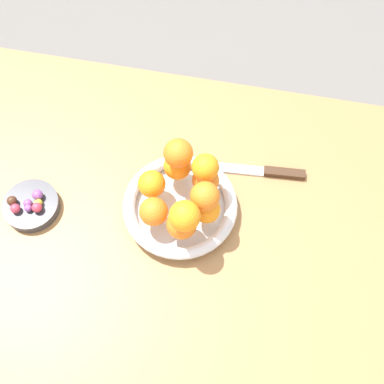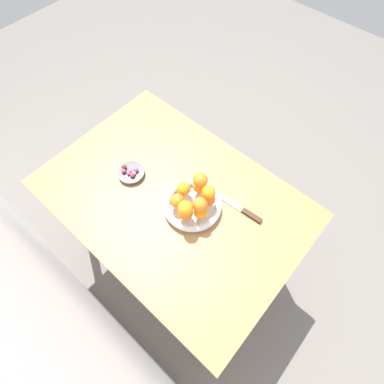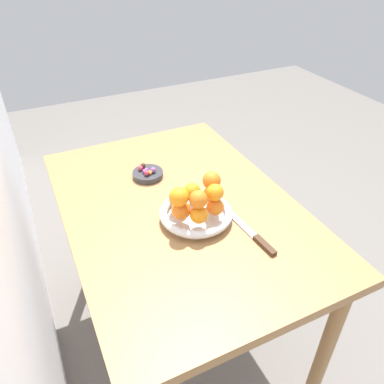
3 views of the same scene
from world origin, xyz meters
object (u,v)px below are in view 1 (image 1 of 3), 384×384
Objects in this scene: dining_table at (139,227)px; orange_6 at (205,167)px; orange_4 at (206,180)px; candy_ball_2 at (28,208)px; orange_5 at (177,166)px; orange_8 at (205,198)px; candy_ball_6 at (28,203)px; candy_ball_3 at (15,208)px; candy_ball_4 at (12,201)px; candy_dish at (32,206)px; fruit_bowl at (180,206)px; knife at (256,171)px; orange_7 at (178,153)px; orange_9 at (185,216)px; candy_ball_5 at (38,203)px; candy_ball_0 at (37,207)px; orange_2 at (182,224)px; orange_1 at (154,212)px; candy_ball_1 at (39,203)px; orange_0 at (152,184)px; candy_ball_7 at (38,195)px; orange_3 at (207,208)px.

orange_6 is (-0.14, -0.06, 0.21)m from dining_table.
candy_ball_2 is (0.35, 0.11, -0.04)m from orange_4.
orange_8 reaches higher than orange_5.
orange_5 reaches higher than candy_ball_6.
candy_ball_3 and candy_ball_4 have the same top height.
candy_dish is at bearing -75.54° from candy_ball_2.
candy_ball_2 is 0.76× the size of candy_ball_4.
fruit_bowl is 0.91× the size of knife.
orange_5 is 0.98× the size of orange_7.
orange_7 is (0.06, -0.02, 0.06)m from orange_4.
orange_9 is at bearing 58.20° from knife.
candy_ball_5 is at bearing -173.86° from candy_ball_4.
candy_ball_0 is 0.04m from candy_ball_3.
candy_dish is 0.02m from candy_ball_2.
dining_table is at bearing -20.24° from orange_2.
candy_ball_4 is at bearing 3.16° from orange_1.
candy_ball_0 is at bearing 12.78° from fruit_bowl.
candy_ball_1 is at bearing 5.21° from orange_8.
orange_0 is 1.05× the size of orange_6.
orange_1 is at bearing 178.40° from candy_ball_7.
candy_ball_7 is (0.20, 0.02, 0.12)m from dining_table.
orange_7 reaches higher than candy_ball_6.
orange_5 reaches higher than fruit_bowl.
orange_9 is at bearing 134.59° from orange_2.
orange_3 is at bearing -132.65° from orange_2.
candy_ball_7 is at bearing 13.37° from orange_6.
candy_ball_0 is at bearing 13.65° from dining_table.
orange_0 is 0.96× the size of orange_9.
orange_9 is (0.02, 0.11, 0.01)m from orange_6.
orange_7 is at bearing -160.56° from candy_ball_7.
candy_ball_7 is at bearing -4.21° from orange_2.
candy_ball_6 is at bearing -67.76° from candy_ball_2.
candy_ball_6 is 0.03m from candy_ball_7.
orange_0 is at bearing -160.32° from candy_ball_0.
candy_ball_2 is at bearing 18.08° from orange_4.
dining_table is at bearing 47.90° from orange_5.
candy_ball_6 is (0.33, -0.00, -0.04)m from orange_2.
orange_4 is at bearing -134.38° from fruit_bowl.
orange_4 reaches higher than candy_ball_3.
candy_ball_1 is (0.00, -0.01, -0.00)m from candy_ball_0.
candy_ball_0 is 0.08× the size of knife.
knife is (-0.43, -0.19, -0.03)m from candy_ball_0.
candy_ball_3 is at bearing 28.65° from candy_ball_1.
knife is (-0.16, -0.06, -0.06)m from orange_5.
orange_7 is at bearing -135.05° from orange_0.
dining_table is at bearing 44.99° from orange_7.
orange_9 is (-0.09, 0.08, 0.06)m from orange_0.
orange_3 reaches higher than dining_table.
orange_5 is at bearing -130.00° from orange_0.
candy_ball_2 is at bearing 19.08° from orange_0.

